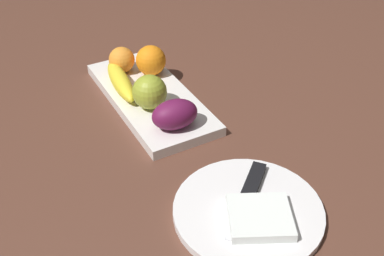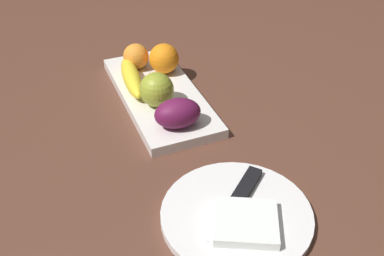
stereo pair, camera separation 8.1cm
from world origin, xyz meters
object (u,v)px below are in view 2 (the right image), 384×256
at_px(orange_near_banana, 136,56).
at_px(banana, 132,78).
at_px(fruit_tray, 160,95).
at_px(dinner_plate, 236,215).
at_px(orange_near_apple, 164,59).
at_px(folded_napkin, 246,222).
at_px(knife, 243,192).
at_px(apple, 155,90).
at_px(grape_bunch, 178,113).

bearing_deg(orange_near_banana, banana, -23.35).
relative_size(fruit_tray, dinner_plate, 1.51).
bearing_deg(dinner_plate, orange_near_apple, 175.12).
distance_m(fruit_tray, folded_napkin, 0.41).
distance_m(banana, orange_near_apple, 0.09).
height_order(orange_near_apple, folded_napkin, orange_near_apple).
xyz_separation_m(fruit_tray, knife, (0.35, 0.03, 0.01)).
height_order(fruit_tray, apple, apple).
distance_m(banana, dinner_plate, 0.43).
bearing_deg(folded_napkin, grape_bunch, -178.43).
relative_size(banana, dinner_plate, 0.69).
bearing_deg(fruit_tray, grape_bunch, -3.23).
relative_size(fruit_tray, knife, 2.47).
xyz_separation_m(apple, orange_near_banana, (-0.17, 0.01, -0.01)).
relative_size(banana, grape_bunch, 1.85).
bearing_deg(knife, dinner_plate, 9.63).
relative_size(apple, banana, 0.42).
bearing_deg(apple, fruit_tray, 152.64).
bearing_deg(dinner_plate, fruit_tray, -180.00).
height_order(fruit_tray, orange_near_apple, orange_near_apple).
height_order(grape_bunch, dinner_plate, grape_bunch).
height_order(orange_near_banana, folded_napkin, orange_near_banana).
xyz_separation_m(apple, folded_napkin, (0.37, 0.02, -0.04)).
relative_size(banana, folded_napkin, 1.74).
relative_size(orange_near_apple, folded_napkin, 0.70).
bearing_deg(dinner_plate, knife, 140.26).
bearing_deg(knife, folded_napkin, 26.05).
relative_size(apple, orange_near_apple, 1.04).
relative_size(fruit_tray, orange_near_apple, 5.38).
distance_m(fruit_tray, orange_near_banana, 0.13).
distance_m(dinner_plate, folded_napkin, 0.03).
xyz_separation_m(orange_near_apple, folded_napkin, (0.49, -0.04, -0.03)).
bearing_deg(knife, banana, -119.71).
relative_size(apple, orange_near_banana, 1.20).
height_order(apple, orange_near_banana, apple).
distance_m(grape_bunch, folded_napkin, 0.28).
bearing_deg(apple, orange_near_apple, 152.72).
bearing_deg(folded_napkin, dinner_plate, 180.00).
bearing_deg(folded_napkin, banana, -174.00).
relative_size(folded_napkin, knife, 0.66).
xyz_separation_m(apple, orange_near_apple, (-0.12, 0.06, -0.00)).
distance_m(orange_near_banana, grape_bunch, 0.25).
relative_size(grape_bunch, dinner_plate, 0.37).
bearing_deg(apple, orange_near_banana, 176.89).
bearing_deg(orange_near_banana, knife, 5.29).
bearing_deg(folded_napkin, apple, -176.15).
relative_size(grape_bunch, folded_napkin, 0.94).
relative_size(apple, folded_napkin, 0.73).
height_order(fruit_tray, grape_bunch, grape_bunch).
distance_m(fruit_tray, knife, 0.35).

